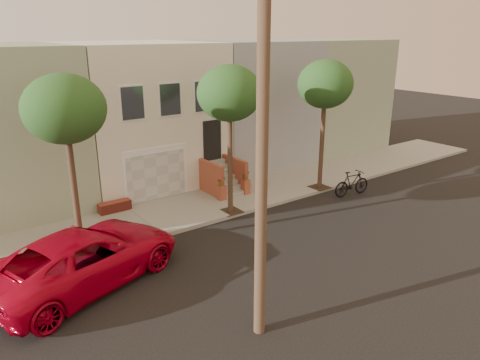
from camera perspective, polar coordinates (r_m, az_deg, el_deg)
ground at (r=16.57m, az=3.73°, el=-9.39°), size 90.00×90.00×0.00m
sidewalk at (r=20.54m, az=-5.83°, el=-3.53°), size 40.00×3.70×0.15m
house_row at (r=24.65m, az=-13.07°, el=8.43°), size 33.10×11.70×7.00m
tree_left at (r=15.81m, az=-21.28°, el=8.22°), size 2.70×2.57×6.30m
tree_mid at (r=18.53m, az=-1.32°, el=10.78°), size 2.70×2.57×6.30m
tree_right at (r=22.11m, az=10.73°, el=11.71°), size 2.70×2.57×6.30m
pickup_truck at (r=15.27m, az=-19.04°, el=-9.23°), size 7.03×4.86×1.78m
motorcycle at (r=22.67m, az=13.96°, el=-0.39°), size 2.13×0.86×1.24m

